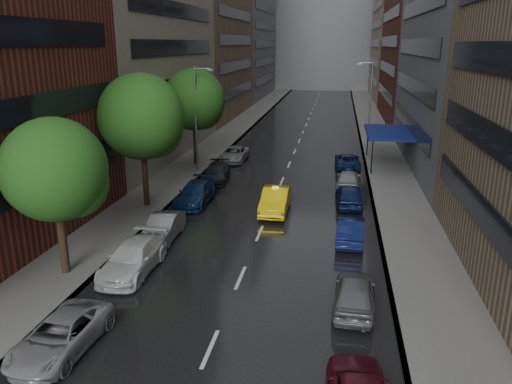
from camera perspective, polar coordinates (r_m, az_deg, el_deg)
road at (r=62.88m, az=5.25°, el=6.52°), size 14.00×140.00×0.01m
sidewalk_left at (r=64.12m, az=-2.85°, el=6.83°), size 4.00×140.00×0.15m
sidewalk_right at (r=62.89m, az=13.51°, el=6.20°), size 4.00×140.00×0.15m
buildings_left at (r=73.31m, az=-6.40°, el=20.47°), size 8.00×108.00×38.00m
buildings_right at (r=69.39m, az=19.24°, el=19.13°), size 8.05×109.10×36.00m
building_far at (r=129.92m, az=7.82°, el=18.74°), size 40.00×14.00×32.00m
tree_near at (r=25.08m, az=-22.06°, el=2.36°), size 4.91×4.91×7.82m
tree_mid at (r=34.46m, az=-12.97°, el=8.37°), size 5.77×5.77×9.20m
tree_far at (r=46.24m, az=-7.10°, el=10.42°), size 5.57×5.57×8.88m
taxi at (r=33.70m, az=2.23°, el=-0.96°), size 1.76×4.98×1.64m
parked_cars_left at (r=33.53m, az=-8.04°, el=-1.39°), size 2.48×36.51×1.52m
parked_cars_right at (r=31.71m, az=10.74°, el=-2.54°), size 2.36×37.29×1.58m
street_lamp_left at (r=43.89m, az=-6.80°, el=8.53°), size 1.74×0.22×9.00m
street_lamp_right at (r=57.18m, az=12.86°, el=10.12°), size 1.74×0.22×9.00m
awning at (r=47.64m, az=14.88°, el=6.59°), size 4.00×8.00×3.12m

